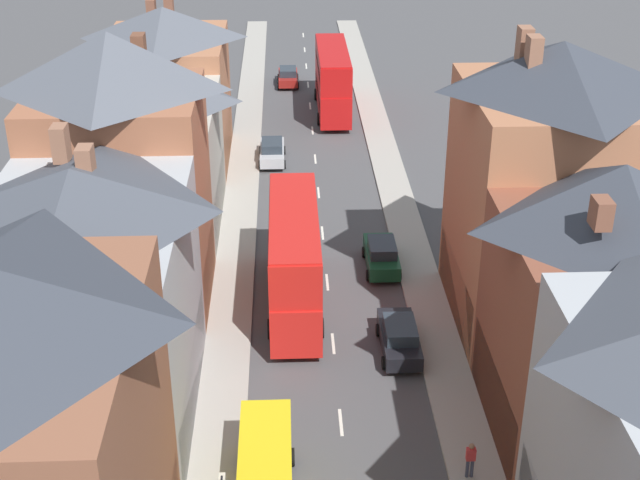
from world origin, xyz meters
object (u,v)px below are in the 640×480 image
car_near_silver (399,337)px  car_near_blue (272,151)px  double_decker_bus_lead (294,258)px  double_decker_bus_mid_street (333,79)px  pedestrian_mid_left (471,458)px  delivery_van (266,465)px  car_parked_left_a (382,255)px  car_parked_right_a (288,76)px

car_near_silver → car_near_blue: bearing=104.3°
double_decker_bus_lead → car_near_blue: 20.10m
double_decker_bus_mid_street → pedestrian_mid_left: size_ratio=6.71×
double_decker_bus_lead → delivery_van: size_ratio=2.08×
car_near_blue → pedestrian_mid_left: pedestrian_mid_left is taller
car_near_silver → car_parked_left_a: car_parked_left_a is taller
double_decker_bus_mid_street → car_near_blue: size_ratio=2.43×
car_near_blue → double_decker_bus_lead: bearing=-86.3°
delivery_van → car_parked_right_a: bearing=88.6°
double_decker_bus_mid_street → car_near_silver: (1.31, -35.07, -1.98)m
car_near_blue → pedestrian_mid_left: (7.87, -33.27, 0.21)m
car_near_silver → pedestrian_mid_left: bearing=-79.3°
double_decker_bus_mid_street → pedestrian_mid_left: double_decker_bus_mid_street is taller
double_decker_bus_mid_street → car_near_blue: 11.90m
delivery_van → pedestrian_mid_left: 7.89m
double_decker_bus_lead → delivery_van: 13.85m
car_parked_left_a → pedestrian_mid_left: pedestrian_mid_left is taller
car_near_blue → delivery_van: bearing=-90.0°
car_near_blue → car_near_silver: (6.20, -24.41, 0.01)m
double_decker_bus_lead → pedestrian_mid_left: size_ratio=6.71×
car_parked_left_a → car_near_blue: bearing=111.0°
double_decker_bus_mid_street → car_parked_right_a: double_decker_bus_mid_street is taller
double_decker_bus_lead → car_near_silver: size_ratio=2.41×
delivery_van → pedestrian_mid_left: (7.87, 0.39, -0.30)m
car_near_blue → delivery_van: delivery_van is taller
double_decker_bus_mid_street → car_near_silver: bearing=-87.9°
car_near_silver → car_parked_right_a: bearing=96.5°
car_near_silver → double_decker_bus_lead: bearing=137.8°
car_near_silver → delivery_van: size_ratio=0.86×
double_decker_bus_mid_street → delivery_van: size_ratio=2.08×
double_decker_bus_lead → pedestrian_mid_left: 14.96m
car_near_silver → car_parked_right_a: size_ratio=1.07×
car_near_blue → car_parked_left_a: size_ratio=1.01×
double_decker_bus_lead → car_near_blue: double_decker_bus_lead is taller
double_decker_bus_lead → delivery_van: (-1.29, -13.71, -1.48)m
car_near_blue → car_parked_left_a: 17.30m
double_decker_bus_mid_street → car_near_blue: bearing=-114.6°
double_decker_bus_mid_street → car_parked_right_a: (-3.59, 7.76, -2.01)m
car_parked_right_a → delivery_van: 52.10m
car_near_blue → car_near_silver: car_near_silver is taller
double_decker_bus_lead → delivery_van: bearing=-95.4°
car_parked_left_a → car_parked_right_a: (-4.90, 34.57, -0.05)m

